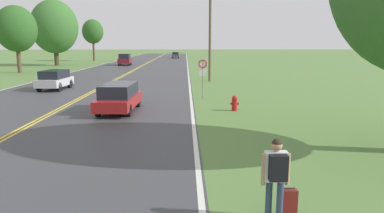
# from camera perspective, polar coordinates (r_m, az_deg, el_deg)

# --- Properties ---
(hitchhiker_person) EXTENTS (0.59, 0.42, 1.73)m
(hitchhiker_person) POSITION_cam_1_polar(r_m,az_deg,el_deg) (7.23, 13.85, -10.43)
(hitchhiker_person) COLOR navy
(hitchhiker_person) RESTS_ON ground
(suitcase) EXTENTS (0.38, 0.14, 0.69)m
(suitcase) POSITION_cam_1_polar(r_m,az_deg,el_deg) (7.61, 15.66, -15.45)
(suitcase) COLOR maroon
(suitcase) RESTS_ON ground
(fire_hydrant) EXTENTS (0.46, 0.30, 0.83)m
(fire_hydrant) POSITION_cam_1_polar(r_m,az_deg,el_deg) (18.64, 7.10, 0.59)
(fire_hydrant) COLOR red
(fire_hydrant) RESTS_ON ground
(traffic_sign) EXTENTS (0.60, 0.10, 2.60)m
(traffic_sign) POSITION_cam_1_polar(r_m,az_deg,el_deg) (22.18, 1.80, 6.26)
(traffic_sign) COLOR gray
(traffic_sign) RESTS_ON ground
(utility_pole_midground) EXTENTS (1.80, 0.24, 9.27)m
(utility_pole_midground) POSITION_cam_1_polar(r_m,az_deg,el_deg) (32.85, 3.02, 12.57)
(utility_pole_midground) COLOR brown
(utility_pole_midground) RESTS_ON ground
(tree_left_verge) EXTENTS (4.82, 4.82, 8.10)m
(tree_left_verge) POSITION_cam_1_polar(r_m,az_deg,el_deg) (47.49, -27.26, 11.42)
(tree_left_verge) COLOR brown
(tree_left_verge) RESTS_ON ground
(tree_mid_treeline) EXTENTS (4.21, 4.21, 8.36)m
(tree_mid_treeline) POSITION_cam_1_polar(r_m,az_deg,el_deg) (73.79, -16.21, 11.89)
(tree_mid_treeline) COLOR brown
(tree_mid_treeline) RESTS_ON ground
(tree_right_cluster) EXTENTS (7.38, 7.38, 10.46)m
(tree_right_cluster) POSITION_cam_1_polar(r_m,az_deg,el_deg) (60.71, -21.95, 12.21)
(tree_right_cluster) COLOR #473828
(tree_right_cluster) RESTS_ON ground
(car_red_hatchback_approaching) EXTENTS (1.91, 4.35, 1.49)m
(car_red_hatchback_approaching) POSITION_cam_1_polar(r_m,az_deg,el_deg) (18.67, -12.05, 1.61)
(car_red_hatchback_approaching) COLOR black
(car_red_hatchback_approaching) RESTS_ON ground
(car_silver_hatchback_mid_near) EXTENTS (1.88, 3.62, 1.52)m
(car_silver_hatchback_mid_near) POSITION_cam_1_polar(r_m,az_deg,el_deg) (29.01, -21.91, 4.23)
(car_silver_hatchback_mid_near) COLOR black
(car_silver_hatchback_mid_near) RESTS_ON ground
(car_maroon_van_mid_far) EXTENTS (2.09, 4.19, 1.91)m
(car_maroon_van_mid_far) POSITION_cam_1_polar(r_m,az_deg,el_deg) (58.34, -11.13, 7.75)
(car_maroon_van_mid_far) COLOR black
(car_maroon_van_mid_far) RESTS_ON ground
(car_dark_grey_sedan_receding) EXTENTS (1.77, 4.07, 1.48)m
(car_dark_grey_sedan_receding) POSITION_cam_1_polar(r_m,az_deg,el_deg) (84.77, -2.76, 8.58)
(car_dark_grey_sedan_receding) COLOR black
(car_dark_grey_sedan_receding) RESTS_ON ground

